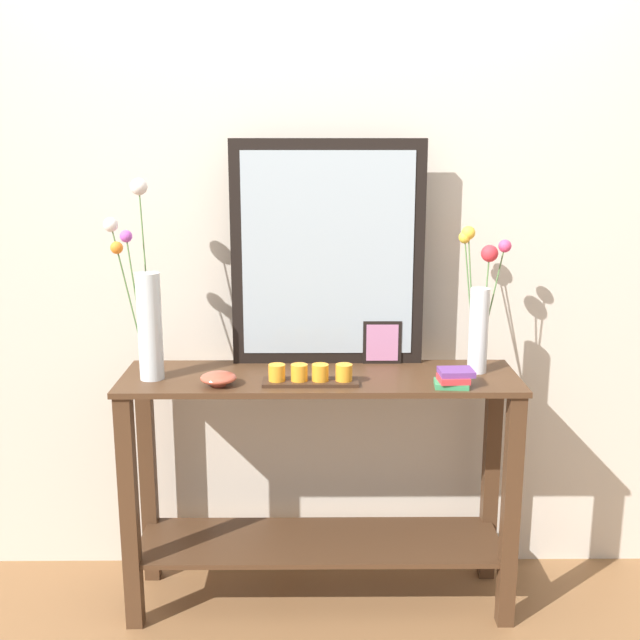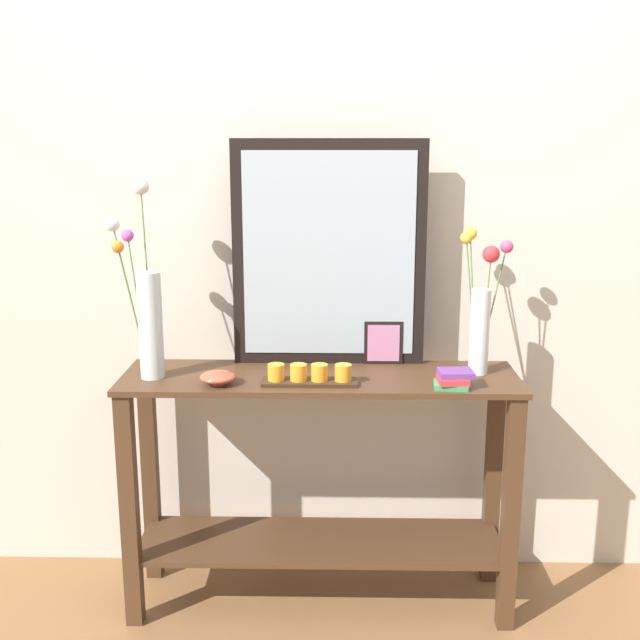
{
  "view_description": "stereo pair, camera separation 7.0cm",
  "coord_description": "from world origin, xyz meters",
  "px_view_note": "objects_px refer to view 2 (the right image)",
  "views": [
    {
      "loc": [
        -0.02,
        -2.56,
        1.65
      ],
      "look_at": [
        0.0,
        0.0,
        1.06
      ],
      "focal_mm": 43.74,
      "sensor_mm": 36.0,
      "label": 1
    },
    {
      "loc": [
        0.05,
        -2.56,
        1.65
      ],
      "look_at": [
        0.0,
        0.0,
        1.06
      ],
      "focal_mm": 43.74,
      "sensor_mm": 36.0,
      "label": 2
    }
  ],
  "objects_px": {
    "tall_vase_left": "(147,308)",
    "mirror_leaning": "(329,254)",
    "decorative_bowl": "(218,377)",
    "console_table": "(320,467)",
    "picture_frame_small": "(383,343)",
    "candle_tray": "(310,376)",
    "vase_right": "(481,309)",
    "book_stack": "(453,379)"
  },
  "relations": [
    {
      "from": "console_table",
      "to": "tall_vase_left",
      "type": "bearing_deg",
      "value": -177.78
    },
    {
      "from": "tall_vase_left",
      "to": "picture_frame_small",
      "type": "height_order",
      "value": "tall_vase_left"
    },
    {
      "from": "candle_tray",
      "to": "book_stack",
      "type": "distance_m",
      "value": 0.47
    },
    {
      "from": "console_table",
      "to": "vase_right",
      "type": "distance_m",
      "value": 0.79
    },
    {
      "from": "tall_vase_left",
      "to": "picture_frame_small",
      "type": "bearing_deg",
      "value": 11.86
    },
    {
      "from": "vase_right",
      "to": "picture_frame_small",
      "type": "bearing_deg",
      "value": 164.59
    },
    {
      "from": "vase_right",
      "to": "candle_tray",
      "type": "relative_size",
      "value": 1.57
    },
    {
      "from": "console_table",
      "to": "tall_vase_left",
      "type": "height_order",
      "value": "tall_vase_left"
    },
    {
      "from": "tall_vase_left",
      "to": "candle_tray",
      "type": "bearing_deg",
      "value": -7.44
    },
    {
      "from": "picture_frame_small",
      "to": "mirror_leaning",
      "type": "bearing_deg",
      "value": 176.44
    },
    {
      "from": "console_table",
      "to": "decorative_bowl",
      "type": "bearing_deg",
      "value": -162.14
    },
    {
      "from": "console_table",
      "to": "mirror_leaning",
      "type": "height_order",
      "value": "mirror_leaning"
    },
    {
      "from": "picture_frame_small",
      "to": "decorative_bowl",
      "type": "relative_size",
      "value": 1.32
    },
    {
      "from": "candle_tray",
      "to": "picture_frame_small",
      "type": "height_order",
      "value": "picture_frame_small"
    },
    {
      "from": "vase_right",
      "to": "picture_frame_small",
      "type": "xyz_separation_m",
      "value": [
        -0.33,
        0.09,
        -0.15
      ]
    },
    {
      "from": "console_table",
      "to": "candle_tray",
      "type": "height_order",
      "value": "candle_tray"
    },
    {
      "from": "tall_vase_left",
      "to": "vase_right",
      "type": "distance_m",
      "value": 1.13
    },
    {
      "from": "mirror_leaning",
      "to": "tall_vase_left",
      "type": "distance_m",
      "value": 0.65
    },
    {
      "from": "mirror_leaning",
      "to": "decorative_bowl",
      "type": "xyz_separation_m",
      "value": [
        -0.36,
        -0.27,
        -0.37
      ]
    },
    {
      "from": "tall_vase_left",
      "to": "decorative_bowl",
      "type": "relative_size",
      "value": 5.58
    },
    {
      "from": "tall_vase_left",
      "to": "book_stack",
      "type": "bearing_deg",
      "value": -5.7
    },
    {
      "from": "mirror_leaning",
      "to": "picture_frame_small",
      "type": "relative_size",
      "value": 5.05
    },
    {
      "from": "vase_right",
      "to": "picture_frame_small",
      "type": "height_order",
      "value": "vase_right"
    },
    {
      "from": "console_table",
      "to": "book_stack",
      "type": "bearing_deg",
      "value": -15.83
    },
    {
      "from": "tall_vase_left",
      "to": "book_stack",
      "type": "relative_size",
      "value": 5.03
    },
    {
      "from": "decorative_bowl",
      "to": "tall_vase_left",
      "type": "bearing_deg",
      "value": 160.74
    },
    {
      "from": "book_stack",
      "to": "tall_vase_left",
      "type": "bearing_deg",
      "value": 174.3
    },
    {
      "from": "mirror_leaning",
      "to": "book_stack",
      "type": "relative_size",
      "value": 6.0
    },
    {
      "from": "vase_right",
      "to": "decorative_bowl",
      "type": "height_order",
      "value": "vase_right"
    },
    {
      "from": "tall_vase_left",
      "to": "mirror_leaning",
      "type": "bearing_deg",
      "value": 16.6
    },
    {
      "from": "console_table",
      "to": "book_stack",
      "type": "relative_size",
      "value": 10.29
    },
    {
      "from": "picture_frame_small",
      "to": "decorative_bowl",
      "type": "distance_m",
      "value": 0.62
    },
    {
      "from": "console_table",
      "to": "candle_tray",
      "type": "bearing_deg",
      "value": -109.01
    },
    {
      "from": "candle_tray",
      "to": "book_stack",
      "type": "relative_size",
      "value": 2.4
    },
    {
      "from": "decorative_bowl",
      "to": "candle_tray",
      "type": "bearing_deg",
      "value": 2.65
    },
    {
      "from": "console_table",
      "to": "tall_vase_left",
      "type": "relative_size",
      "value": 2.05
    },
    {
      "from": "candle_tray",
      "to": "vase_right",
      "type": "bearing_deg",
      "value": 14.48
    },
    {
      "from": "decorative_bowl",
      "to": "mirror_leaning",
      "type": "bearing_deg",
      "value": 36.28
    },
    {
      "from": "console_table",
      "to": "mirror_leaning",
      "type": "distance_m",
      "value": 0.75
    },
    {
      "from": "console_table",
      "to": "picture_frame_small",
      "type": "xyz_separation_m",
      "value": [
        0.22,
        0.15,
        0.42
      ]
    },
    {
      "from": "candle_tray",
      "to": "picture_frame_small",
      "type": "relative_size",
      "value": 2.02
    },
    {
      "from": "decorative_bowl",
      "to": "book_stack",
      "type": "distance_m",
      "value": 0.77
    }
  ]
}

